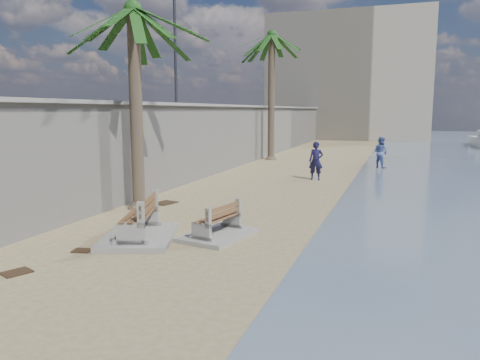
# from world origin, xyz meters

# --- Properties ---
(ground_plane) EXTENTS (140.00, 140.00, 0.00)m
(ground_plane) POSITION_xyz_m (0.00, 0.00, 0.00)
(ground_plane) COLOR #99875E
(seawall) EXTENTS (0.45, 70.00, 3.50)m
(seawall) POSITION_xyz_m (-5.20, 20.00, 1.75)
(seawall) COLOR gray
(seawall) RESTS_ON ground_plane
(wall_cap) EXTENTS (0.80, 70.00, 0.12)m
(wall_cap) POSITION_xyz_m (-5.20, 20.00, 3.55)
(wall_cap) COLOR gray
(wall_cap) RESTS_ON seawall
(end_building) EXTENTS (18.00, 12.00, 14.00)m
(end_building) POSITION_xyz_m (-2.00, 52.00, 7.00)
(end_building) COLOR #B7AA93
(end_building) RESTS_ON ground_plane
(bench_near) EXTENTS (1.74, 2.25, 0.85)m
(bench_near) POSITION_xyz_m (-0.37, 4.81, 0.37)
(bench_near) COLOR gray
(bench_near) RESTS_ON ground_plane
(bench_far) EXTENTS (2.45, 2.95, 1.06)m
(bench_far) POSITION_xyz_m (-2.20, 3.96, 0.46)
(bench_far) COLOR gray
(bench_far) RESTS_ON ground_plane
(palm_mid) EXTENTS (5.00, 5.00, 7.39)m
(palm_mid) POSITION_xyz_m (-4.24, 7.34, 6.41)
(palm_mid) COLOR brown
(palm_mid) RESTS_ON ground_plane
(palm_back) EXTENTS (5.00, 5.00, 9.08)m
(palm_back) POSITION_xyz_m (-4.19, 24.13, 8.04)
(palm_back) COLOR brown
(palm_back) RESTS_ON ground_plane
(streetlight) EXTENTS (0.28, 0.28, 5.12)m
(streetlight) POSITION_xyz_m (-5.10, 12.00, 6.64)
(streetlight) COLOR #2D2D33
(streetlight) RESTS_ON wall_cap
(person_a) EXTENTS (0.78, 0.55, 2.10)m
(person_a) POSITION_xyz_m (0.30, 15.79, 1.05)
(person_a) COLOR #151437
(person_a) RESTS_ON ground_plane
(person_b) EXTENTS (1.21, 1.16, 1.98)m
(person_b) POSITION_xyz_m (3.00, 21.74, 0.99)
(person_b) COLOR #5367AC
(person_b) RESTS_ON ground_plane
(debris_b) EXTENTS (0.62, 0.67, 0.03)m
(debris_b) POSITION_xyz_m (-3.24, 0.92, 0.01)
(debris_b) COLOR #382616
(debris_b) RESTS_ON ground_plane
(debris_c) EXTENTS (0.80, 0.92, 0.03)m
(debris_c) POSITION_xyz_m (-3.81, 8.38, 0.01)
(debris_c) COLOR #382616
(debris_c) RESTS_ON ground_plane
(debris_d) EXTENTS (0.49, 0.42, 0.03)m
(debris_d) POSITION_xyz_m (-2.94, 2.62, 0.01)
(debris_d) COLOR #382616
(debris_d) RESTS_ON ground_plane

